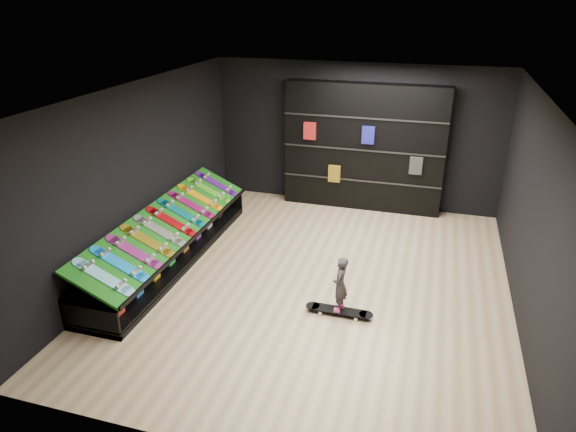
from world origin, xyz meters
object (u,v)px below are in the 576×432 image
(display_rack, at_px, (171,247))
(child, at_px, (340,295))
(back_shelving, at_px, (363,148))
(floor_skateboard, at_px, (339,312))

(display_rack, xyz_separation_m, child, (3.11, -0.81, 0.09))
(display_rack, bearing_deg, child, -14.66)
(back_shelving, distance_m, floor_skateboard, 4.34)
(back_shelving, bearing_deg, display_rack, -129.75)
(display_rack, bearing_deg, floor_skateboard, -14.66)
(child, bearing_deg, floor_skateboard, -88.30)
(back_shelving, distance_m, child, 4.26)
(display_rack, bearing_deg, back_shelving, 50.25)
(floor_skateboard, height_order, child, child)
(back_shelving, height_order, floor_skateboard, back_shelving)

